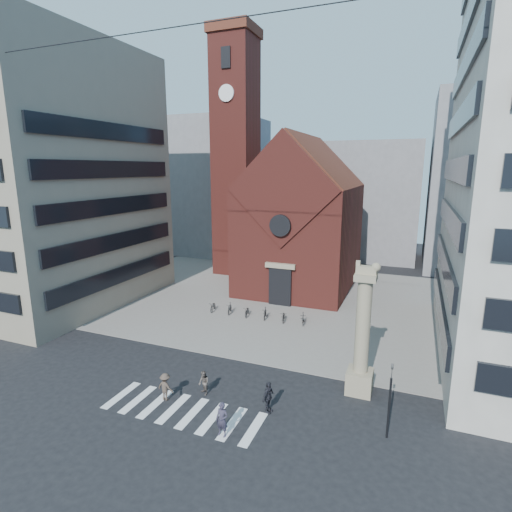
# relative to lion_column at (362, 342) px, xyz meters

# --- Properties ---
(ground) EXTENTS (120.00, 120.00, 0.00)m
(ground) POSITION_rel_lion_column_xyz_m (-10.01, -3.00, -3.46)
(ground) COLOR black
(ground) RESTS_ON ground
(piazza) EXTENTS (46.00, 30.00, 0.05)m
(piazza) POSITION_rel_lion_column_xyz_m (-10.01, 16.00, -3.43)
(piazza) COLOR gray
(piazza) RESTS_ON ground
(zebra_crossing) EXTENTS (10.20, 3.20, 0.01)m
(zebra_crossing) POSITION_rel_lion_column_xyz_m (-9.46, -6.00, -3.45)
(zebra_crossing) COLOR white
(zebra_crossing) RESTS_ON ground
(church) EXTENTS (12.00, 16.65, 18.00)m
(church) POSITION_rel_lion_column_xyz_m (-10.01, 22.04, 4.53)
(church) COLOR maroon
(church) RESTS_ON ground
(campanile) EXTENTS (5.50, 5.50, 31.20)m
(campanile) POSITION_rel_lion_column_xyz_m (-20.01, 25.00, 12.28)
(campanile) COLOR maroon
(campanile) RESTS_ON ground
(building_left) EXTENTS (18.00, 20.00, 26.00)m
(building_left) POSITION_rel_lion_column_xyz_m (-34.01, 7.00, 9.54)
(building_left) COLOR gray
(building_left) RESTS_ON ground
(bg_block_left) EXTENTS (16.00, 14.00, 22.00)m
(bg_block_left) POSITION_rel_lion_column_xyz_m (-30.01, 37.00, 7.54)
(bg_block_left) COLOR gray
(bg_block_left) RESTS_ON ground
(bg_block_mid) EXTENTS (14.00, 12.00, 18.00)m
(bg_block_mid) POSITION_rel_lion_column_xyz_m (-4.01, 42.00, 5.54)
(bg_block_mid) COLOR gray
(bg_block_mid) RESTS_ON ground
(bg_block_right) EXTENTS (16.00, 14.00, 24.00)m
(bg_block_right) POSITION_rel_lion_column_xyz_m (11.99, 39.00, 8.54)
(bg_block_right) COLOR gray
(bg_block_right) RESTS_ON ground
(lion_column) EXTENTS (1.63, 1.60, 8.68)m
(lion_column) POSITION_rel_lion_column_xyz_m (0.00, 0.00, 0.00)
(lion_column) COLOR tan
(lion_column) RESTS_ON ground
(traffic_light) EXTENTS (0.13, 0.16, 4.30)m
(traffic_light) POSITION_rel_lion_column_xyz_m (1.99, -4.00, -1.17)
(traffic_light) COLOR black
(traffic_light) RESTS_ON ground
(pedestrian_0) EXTENTS (0.74, 0.52, 1.94)m
(pedestrian_0) POSITION_rel_lion_column_xyz_m (-6.27, -7.13, -2.49)
(pedestrian_0) COLOR #312C3E
(pedestrian_0) RESTS_ON ground
(pedestrian_1) EXTENTS (0.97, 0.93, 1.57)m
(pedestrian_1) POSITION_rel_lion_column_xyz_m (-9.16, -3.95, -2.67)
(pedestrian_1) COLOR #584D46
(pedestrian_1) RESTS_ON ground
(pedestrian_2) EXTENTS (0.66, 1.20, 1.94)m
(pedestrian_2) POSITION_rel_lion_column_xyz_m (-4.71, -4.22, -2.49)
(pedestrian_2) COLOR black
(pedestrian_2) RESTS_ON ground
(pedestrian_3) EXTENTS (1.20, 0.77, 1.76)m
(pedestrian_3) POSITION_rel_lion_column_xyz_m (-11.07, -5.37, -2.58)
(pedestrian_3) COLOR #493A30
(pedestrian_3) RESTS_ON ground
(scooter_0) EXTENTS (1.02, 1.85, 0.92)m
(scooter_0) POSITION_rel_lion_column_xyz_m (-15.71, 9.69, -2.95)
(scooter_0) COLOR black
(scooter_0) RESTS_ON piazza
(scooter_1) EXTENTS (0.88, 1.77, 1.02)m
(scooter_1) POSITION_rel_lion_column_xyz_m (-13.85, 9.69, -2.89)
(scooter_1) COLOR black
(scooter_1) RESTS_ON piazza
(scooter_2) EXTENTS (1.02, 1.85, 0.92)m
(scooter_2) POSITION_rel_lion_column_xyz_m (-11.98, 9.69, -2.95)
(scooter_2) COLOR black
(scooter_2) RESTS_ON piazza
(scooter_3) EXTENTS (0.88, 1.77, 1.02)m
(scooter_3) POSITION_rel_lion_column_xyz_m (-10.11, 9.69, -2.89)
(scooter_3) COLOR black
(scooter_3) RESTS_ON piazza
(scooter_4) EXTENTS (1.02, 1.85, 0.92)m
(scooter_4) POSITION_rel_lion_column_xyz_m (-8.24, 9.69, -2.95)
(scooter_4) COLOR black
(scooter_4) RESTS_ON piazza
(scooter_5) EXTENTS (0.88, 1.77, 1.02)m
(scooter_5) POSITION_rel_lion_column_xyz_m (-6.38, 9.69, -2.89)
(scooter_5) COLOR black
(scooter_5) RESTS_ON piazza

